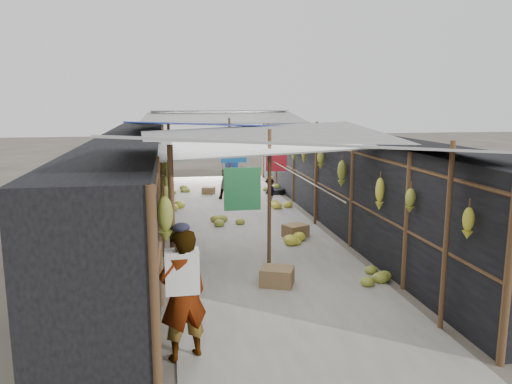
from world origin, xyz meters
TOP-DOWN VIEW (x-y plane):
  - ground at (0.00, 0.00)m, footprint 80.00×80.00m
  - aisle_slab at (0.00, 6.50)m, footprint 3.60×16.00m
  - stall_left at (-2.70, 6.50)m, footprint 1.40×15.00m
  - stall_right at (2.70, 6.50)m, footprint 1.40×15.00m
  - crate_near at (-0.07, 1.98)m, footprint 0.67×0.61m
  - crate_mid at (1.00, 4.89)m, footprint 0.64×0.58m
  - crate_back at (-0.53, 10.61)m, footprint 0.48×0.44m
  - black_basin at (1.70, 10.29)m, footprint 0.60×0.60m
  - vendor_elderly at (-1.70, -0.18)m, footprint 0.70×0.58m
  - shopper_blue at (0.14, 9.74)m, footprint 1.01×0.86m
  - vendor_seated at (1.16, 8.59)m, footprint 0.40×0.58m
  - market_canopy at (0.03, 6.83)m, footprint 5.62×15.20m
  - hanging_bananas at (-0.09, 6.34)m, footprint 3.95×14.02m
  - floor_bananas at (0.11, 7.19)m, footprint 3.95×9.64m

SIDE VIEW (x-z plane):
  - ground at x=0.00m, z-range 0.00..0.00m
  - aisle_slab at x=0.00m, z-range 0.00..0.02m
  - black_basin at x=1.70m, z-range 0.00..0.18m
  - crate_back at x=-0.53m, z-range 0.00..0.25m
  - floor_bananas at x=0.11m, z-range -0.01..0.32m
  - crate_mid at x=1.00m, z-range 0.00..0.31m
  - crate_near at x=-0.07m, z-range 0.00..0.33m
  - vendor_seated at x=1.16m, z-range 0.00..0.82m
  - vendor_elderly at x=-1.70m, z-range 0.00..1.64m
  - shopper_blue at x=0.14m, z-range 0.00..1.81m
  - stall_left at x=-2.70m, z-range 0.00..2.30m
  - stall_right at x=2.70m, z-range 0.00..2.30m
  - hanging_bananas at x=-0.09m, z-range 1.20..2.07m
  - market_canopy at x=0.03m, z-range 1.03..3.80m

